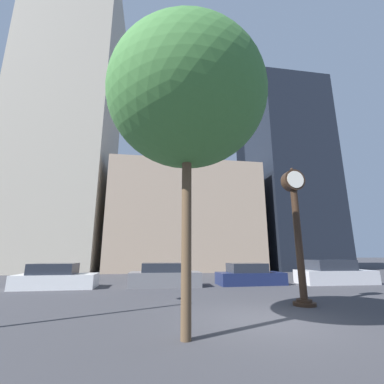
{
  "coord_description": "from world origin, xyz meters",
  "views": [
    {
      "loc": [
        -3.26,
        -7.4,
        1.84
      ],
      "look_at": [
        -0.39,
        10.8,
        6.26
      ],
      "focal_mm": 24.0,
      "sensor_mm": 36.0,
      "label": 1
    }
  ],
  "objects_px": {
    "car_silver": "(334,274)",
    "bare_tree": "(187,98)",
    "car_white": "(56,278)",
    "car_grey": "(164,276)",
    "car_navy": "(249,276)",
    "street_clock": "(297,224)"
  },
  "relations": [
    {
      "from": "car_silver",
      "to": "bare_tree",
      "type": "height_order",
      "value": "bare_tree"
    },
    {
      "from": "car_white",
      "to": "car_silver",
      "type": "relative_size",
      "value": 0.89
    },
    {
      "from": "car_grey",
      "to": "car_navy",
      "type": "relative_size",
      "value": 1.01
    },
    {
      "from": "street_clock",
      "to": "car_grey",
      "type": "bearing_deg",
      "value": 127.14
    },
    {
      "from": "car_grey",
      "to": "car_silver",
      "type": "xyz_separation_m",
      "value": [
        10.61,
        -0.26,
        0.05
      ]
    },
    {
      "from": "car_grey",
      "to": "car_silver",
      "type": "bearing_deg",
      "value": 0.26
    },
    {
      "from": "street_clock",
      "to": "bare_tree",
      "type": "height_order",
      "value": "bare_tree"
    },
    {
      "from": "car_white",
      "to": "bare_tree",
      "type": "bearing_deg",
      "value": -59.07
    },
    {
      "from": "street_clock",
      "to": "car_white",
      "type": "xyz_separation_m",
      "value": [
        -10.64,
        6.42,
        -2.43
      ]
    },
    {
      "from": "car_silver",
      "to": "street_clock",
      "type": "bearing_deg",
      "value": -132.97
    },
    {
      "from": "street_clock",
      "to": "car_silver",
      "type": "xyz_separation_m",
      "value": [
        5.85,
        6.02,
        -2.37
      ]
    },
    {
      "from": "car_white",
      "to": "car_grey",
      "type": "height_order",
      "value": "car_white"
    },
    {
      "from": "car_grey",
      "to": "bare_tree",
      "type": "distance_m",
      "value": 10.84
    },
    {
      "from": "car_navy",
      "to": "bare_tree",
      "type": "bearing_deg",
      "value": -120.03
    },
    {
      "from": "car_white",
      "to": "street_clock",
      "type": "bearing_deg",
      "value": -31.8
    },
    {
      "from": "car_grey",
      "to": "car_white",
      "type": "bearing_deg",
      "value": -179.63
    },
    {
      "from": "car_grey",
      "to": "car_navy",
      "type": "distance_m",
      "value": 5.18
    },
    {
      "from": "car_grey",
      "to": "car_silver",
      "type": "height_order",
      "value": "car_silver"
    },
    {
      "from": "car_navy",
      "to": "car_white",
      "type": "bearing_deg",
      "value": 178.48
    },
    {
      "from": "street_clock",
      "to": "car_grey",
      "type": "relative_size",
      "value": 1.28
    },
    {
      "from": "bare_tree",
      "to": "car_grey",
      "type": "bearing_deg",
      "value": 89.99
    },
    {
      "from": "car_white",
      "to": "car_silver",
      "type": "xyz_separation_m",
      "value": [
        16.5,
        -0.4,
        0.06
      ]
    }
  ]
}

